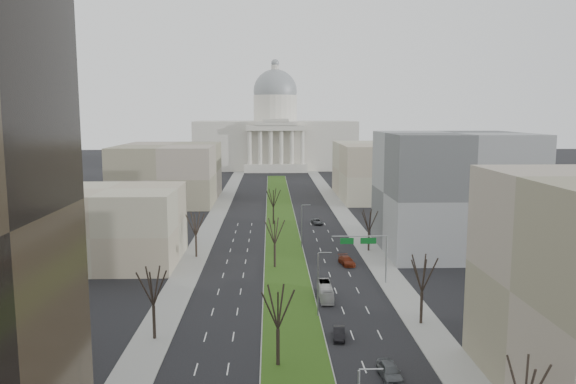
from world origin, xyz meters
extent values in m
plane|color=black|center=(0.00, 120.00, 0.00)|extent=(600.00, 600.00, 0.00)
cube|color=#999993|center=(0.00, 119.00, 0.07)|extent=(8.00, 222.00, 0.15)
cube|color=#234311|center=(0.00, 119.00, 0.17)|extent=(7.70, 221.70, 0.06)
cube|color=gray|center=(-17.50, 95.00, 0.07)|extent=(5.00, 330.00, 0.15)
cube|color=gray|center=(17.50, 95.00, 0.07)|extent=(5.00, 330.00, 0.15)
cube|color=beige|center=(0.00, 270.00, 12.00)|extent=(80.00, 40.00, 24.00)
cube|color=beige|center=(0.00, 247.00, 2.00)|extent=(30.00, 6.00, 4.00)
cube|color=beige|center=(0.00, 247.00, 21.00)|extent=(28.00, 5.00, 2.50)
cube|color=beige|center=(0.00, 247.00, 23.00)|extent=(20.00, 5.00, 1.80)
cube|color=beige|center=(0.00, 247.00, 24.60)|extent=(12.00, 5.00, 1.60)
cylinder|color=beige|center=(0.00, 270.00, 30.00)|extent=(22.00, 22.00, 14.00)
sphere|color=gray|center=(0.00, 270.00, 39.00)|extent=(22.00, 22.00, 22.00)
cylinder|color=beige|center=(0.00, 270.00, 50.00)|extent=(4.00, 4.00, 4.00)
sphere|color=gray|center=(0.00, 270.00, 53.00)|extent=(4.00, 4.00, 4.00)
cylinder|color=beige|center=(-12.50, 247.00, 12.00)|extent=(2.00, 2.00, 16.00)
cylinder|color=beige|center=(-7.50, 247.00, 12.00)|extent=(2.00, 2.00, 16.00)
cylinder|color=beige|center=(-2.50, 247.00, 12.00)|extent=(2.00, 2.00, 16.00)
cylinder|color=beige|center=(2.50, 247.00, 12.00)|extent=(2.00, 2.00, 16.00)
cylinder|color=beige|center=(7.50, 247.00, 12.00)|extent=(2.00, 2.00, 16.00)
cylinder|color=beige|center=(12.50, 247.00, 12.00)|extent=(2.00, 2.00, 16.00)
cube|color=tan|center=(-33.00, 85.00, 7.00)|extent=(26.00, 22.00, 14.00)
cube|color=#57595B|center=(34.00, 92.00, 12.00)|extent=(28.00, 26.00, 24.00)
cube|color=gray|center=(-35.00, 160.00, 9.00)|extent=(30.00, 40.00, 18.00)
cube|color=tan|center=(35.00, 165.00, 9.00)|extent=(30.00, 40.00, 18.00)
cylinder|color=black|center=(-17.20, 48.00, 2.16)|extent=(0.40, 0.40, 4.32)
cylinder|color=black|center=(-17.20, 88.00, 2.11)|extent=(0.40, 0.40, 4.22)
cylinder|color=black|center=(17.20, 52.00, 2.21)|extent=(0.40, 0.40, 4.42)
cylinder|color=black|center=(17.20, 92.00, 2.02)|extent=(0.40, 0.40, 4.03)
cylinder|color=black|center=(-2.00, 40.00, 2.16)|extent=(0.40, 0.40, 4.32)
cylinder|color=black|center=(-2.00, 80.00, 2.16)|extent=(0.40, 0.40, 4.32)
cylinder|color=black|center=(-2.00, 120.00, 2.16)|extent=(0.40, 0.40, 4.32)
cylinder|color=gray|center=(4.60, 20.00, 9.10)|extent=(1.80, 0.12, 0.12)
cylinder|color=gray|center=(3.70, 55.00, 4.50)|extent=(0.20, 0.20, 9.00)
cylinder|color=gray|center=(4.60, 55.00, 9.10)|extent=(1.80, 0.12, 0.12)
cylinder|color=gray|center=(3.70, 95.00, 4.50)|extent=(0.20, 0.20, 9.00)
cylinder|color=gray|center=(4.60, 95.00, 9.10)|extent=(1.80, 0.12, 0.12)
cylinder|color=gray|center=(16.20, 70.00, 4.00)|extent=(0.24, 0.24, 8.00)
cylinder|color=gray|center=(11.70, 70.00, 8.00)|extent=(9.00, 0.18, 0.18)
cube|color=#0C591E|center=(13.20, 70.08, 7.20)|extent=(2.60, 0.08, 1.00)
cube|color=#0C591E|center=(9.70, 70.08, 7.20)|extent=(2.20, 0.08, 1.00)
imported|color=#4E5256|center=(9.76, 36.67, 0.86)|extent=(2.35, 5.15, 1.71)
imported|color=black|center=(5.71, 47.53, 0.67)|extent=(1.86, 4.22, 1.35)
imported|color=#611F0D|center=(11.31, 81.66, 0.77)|extent=(3.03, 5.59, 1.54)
imported|color=#46494D|center=(9.01, 120.32, 0.67)|extent=(2.92, 5.10, 1.34)
imported|color=silver|center=(5.50, 62.87, 1.12)|extent=(1.92, 8.06, 2.24)
camera|label=1|loc=(-2.78, -18.86, 27.76)|focal=35.00mm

